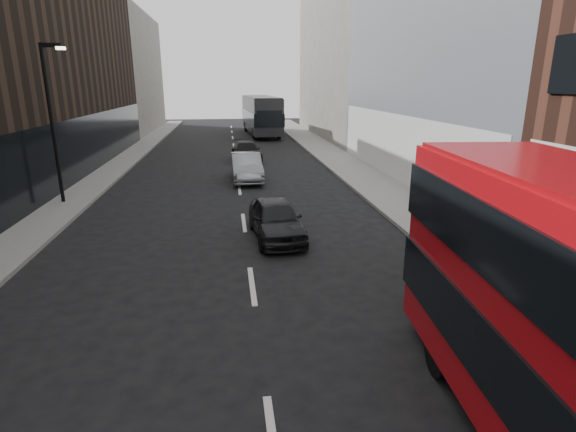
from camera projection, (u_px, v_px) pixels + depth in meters
name	position (u px, v px, depth m)	size (l,w,h in m)	color
sidewalk_right	(351.00, 168.00, 29.77)	(3.00, 80.00, 0.15)	slate
sidewalk_left	(107.00, 174.00, 27.80)	(2.00, 80.00, 0.15)	slate
building_victorian	(342.00, 40.00, 45.59)	(6.50, 24.00, 21.00)	slate
building_left_mid	(60.00, 60.00, 30.13)	(5.00, 24.00, 14.00)	black
building_left_far	(128.00, 74.00, 51.18)	(5.00, 20.00, 13.00)	slate
street_lamp	(52.00, 114.00, 19.95)	(1.06, 0.22, 7.00)	black
grey_bus	(261.00, 114.00, 48.86)	(3.67, 12.87, 4.11)	black
car_a	(276.00, 219.00, 16.43)	(1.71, 4.24, 1.45)	black
car_b	(246.00, 167.00, 26.18)	(1.67, 4.78, 1.57)	gray
car_c	(246.00, 151.00, 32.86)	(1.93, 4.74, 1.38)	black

